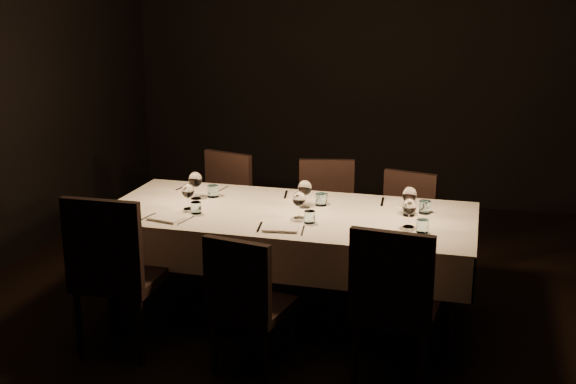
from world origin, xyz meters
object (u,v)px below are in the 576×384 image
(chair_near_left, at_px, (115,268))
(chair_far_left, at_px, (221,205))
(dining_table, at_px, (288,222))
(chair_far_center, at_px, (326,213))
(chair_near_right, at_px, (394,299))
(chair_near_center, at_px, (246,298))
(chair_far_right, at_px, (404,224))

(chair_near_left, height_order, chair_far_left, chair_near_left)
(dining_table, distance_m, chair_near_left, 1.21)
(chair_far_left, xyz_separation_m, chair_far_center, (0.88, 0.03, -0.01))
(dining_table, bearing_deg, chair_near_left, -138.09)
(chair_near_right, bearing_deg, chair_far_center, -59.23)
(chair_near_center, bearing_deg, chair_far_right, -104.14)
(dining_table, bearing_deg, chair_far_left, 134.58)
(dining_table, distance_m, chair_near_center, 0.87)
(chair_near_left, relative_size, chair_near_right, 1.07)
(chair_near_left, xyz_separation_m, chair_near_center, (0.87, -0.05, -0.08))
(chair_near_left, xyz_separation_m, chair_far_right, (1.61, 1.58, -0.08))
(chair_near_center, height_order, chair_far_center, chair_far_center)
(chair_far_left, bearing_deg, dining_table, -28.37)
(chair_far_center, distance_m, chair_far_right, 0.63)
(dining_table, relative_size, chair_far_center, 2.74)
(chair_near_center, height_order, chair_far_right, same)
(chair_near_left, relative_size, chair_near_center, 1.19)
(chair_near_left, bearing_deg, chair_far_center, -122.04)
(chair_near_right, bearing_deg, chair_far_right, -80.19)
(dining_table, relative_size, chair_near_left, 2.42)
(chair_near_center, xyz_separation_m, chair_near_right, (0.85, 0.11, 0.05))
(dining_table, height_order, chair_far_center, chair_far_center)
(dining_table, xyz_separation_m, chair_near_center, (-0.03, -0.85, -0.20))
(chair_near_left, distance_m, chair_far_center, 1.91)
(dining_table, distance_m, chair_near_right, 1.12)
(chair_near_left, height_order, chair_near_right, chair_near_left)
(chair_far_center, height_order, chair_far_right, chair_far_center)
(chair_near_right, relative_size, chair_far_right, 1.11)
(dining_table, relative_size, chair_near_center, 2.88)
(chair_far_left, distance_m, chair_far_center, 0.88)
(dining_table, bearing_deg, chair_far_center, 83.67)
(chair_near_center, xyz_separation_m, chair_far_center, (0.12, 1.68, 0.02))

